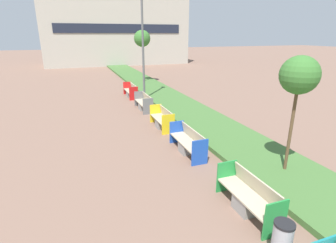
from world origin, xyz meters
The scene contains 11 objects.
planter_grass_strip centered at (3.20, 12.00, 0.09)m, with size 2.80×120.00×0.18m.
building_backdrop centered at (4.00, 43.42, 4.65)m, with size 20.69×6.91×9.31m.
bench_green_frame centered at (0.94, 6.42, 0.37)m, with size 0.65×2.04×0.94m.
bench_blue_frame centered at (0.94, 10.21, 0.37)m, with size 0.65×2.21×0.94m.
bench_yellow_frame centered at (0.94, 13.26, 0.36)m, with size 0.65×1.94×0.94m.
bench_grey_frame centered at (0.94, 16.68, 0.37)m, with size 0.65×2.10×0.94m.
bench_red_frame centered at (0.94, 20.34, 0.37)m, with size 0.65×2.16×0.94m.
litter_bin centered at (0.55, 4.85, 0.47)m, with size 0.40×0.40×0.93m.
street_lamp_post centered at (1.55, 18.85, 4.16)m, with size 0.24×0.44×7.56m.
sapling_tree_near centered at (3.25, 7.61, 3.21)m, with size 1.14×1.14×3.81m.
sapling_tree_far centered at (3.25, 25.49, 3.99)m, with size 1.46×1.46×4.75m.
Camera 1 is at (-2.98, 1.73, 4.37)m, focal length 28.00 mm.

